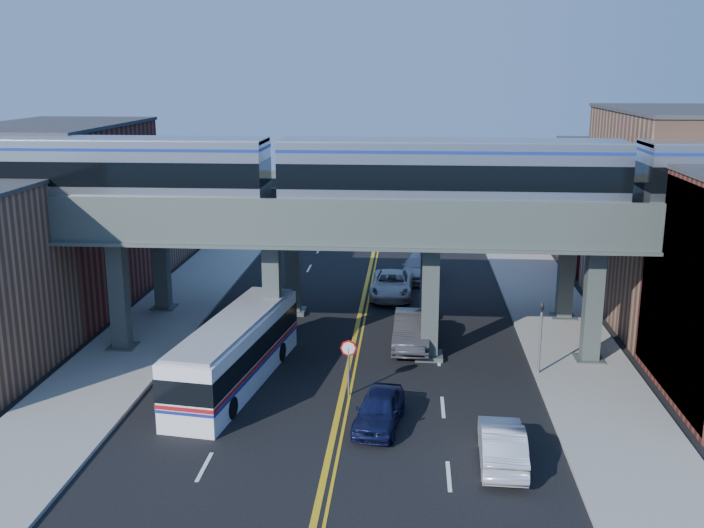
% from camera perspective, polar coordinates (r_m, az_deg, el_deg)
% --- Properties ---
extents(ground, '(120.00, 120.00, 0.00)m').
position_cam_1_polar(ground, '(33.20, -1.20, -11.55)').
color(ground, black).
rests_on(ground, ground).
extents(sidewalk_west, '(5.00, 70.00, 0.16)m').
position_cam_1_polar(sidewalk_west, '(44.69, -14.82, -5.08)').
color(sidewalk_west, gray).
rests_on(sidewalk_west, ground).
extents(sidewalk_east, '(5.00, 70.00, 0.16)m').
position_cam_1_polar(sidewalk_east, '(43.14, 15.61, -5.83)').
color(sidewalk_east, gray).
rests_on(sidewalk_east, ground).
extents(building_west_b, '(8.00, 14.00, 11.00)m').
position_cam_1_polar(building_west_b, '(51.36, -20.43, 3.20)').
color(building_west_b, maroon).
rests_on(building_west_b, ground).
extents(building_west_c, '(8.00, 10.00, 8.00)m').
position_cam_1_polar(building_west_c, '(63.46, -15.50, 4.09)').
color(building_west_c, '#8B6248').
rests_on(building_west_c, ground).
extents(building_east_b, '(8.00, 14.00, 12.00)m').
position_cam_1_polar(building_east_b, '(49.10, 22.79, 3.12)').
color(building_east_b, '#8B6248').
rests_on(building_east_b, ground).
extents(building_east_c, '(8.00, 10.00, 9.00)m').
position_cam_1_polar(building_east_c, '(61.63, 18.97, 4.03)').
color(building_east_c, maroon).
rests_on(building_east_c, ground).
extents(mural_panel, '(0.10, 9.50, 9.50)m').
position_cam_1_polar(mural_panel, '(37.01, 22.47, -2.08)').
color(mural_panel, teal).
rests_on(mural_panel, ground).
extents(elevated_viaduct_near, '(52.00, 3.60, 7.40)m').
position_cam_1_polar(elevated_viaduct_near, '(38.74, -0.10, 2.30)').
color(elevated_viaduct_near, '#394240').
rests_on(elevated_viaduct_near, ground).
extents(elevated_viaduct_far, '(52.00, 3.60, 7.40)m').
position_cam_1_polar(elevated_viaduct_far, '(45.60, 0.59, 4.06)').
color(elevated_viaduct_far, '#394240').
rests_on(elevated_viaduct_far, ground).
extents(transit_train, '(50.84, 3.19, 3.72)m').
position_cam_1_polar(transit_train, '(38.19, 7.17, 6.49)').
color(transit_train, black).
rests_on(transit_train, elevated_viaduct_near).
extents(stop_sign, '(0.76, 0.09, 2.63)m').
position_cam_1_polar(stop_sign, '(35.24, -0.25, -6.89)').
color(stop_sign, slate).
rests_on(stop_sign, ground).
extents(traffic_signal, '(0.15, 0.18, 4.10)m').
position_cam_1_polar(traffic_signal, '(38.29, 13.57, -4.71)').
color(traffic_signal, slate).
rests_on(traffic_signal, ground).
extents(transit_bus, '(4.16, 11.76, 2.96)m').
position_cam_1_polar(transit_bus, '(37.03, -8.48, -6.39)').
color(transit_bus, white).
rests_on(transit_bus, ground).
extents(car_lane_a, '(2.33, 4.53, 1.47)m').
position_cam_1_polar(car_lane_a, '(32.72, 1.98, -10.53)').
color(car_lane_a, '#0F1438').
rests_on(car_lane_a, ground).
extents(car_lane_b, '(2.10, 5.53, 1.80)m').
position_cam_1_polar(car_lane_b, '(41.75, 4.42, -4.81)').
color(car_lane_b, '#323235').
rests_on(car_lane_b, ground).
extents(car_lane_c, '(2.78, 5.75, 1.58)m').
position_cam_1_polar(car_lane_c, '(50.82, 2.91, -1.49)').
color(car_lane_c, silver).
rests_on(car_lane_c, ground).
extents(car_lane_d, '(2.82, 5.75, 1.61)m').
position_cam_1_polar(car_lane_d, '(55.22, 4.89, -0.25)').
color(car_lane_d, '#A3A3A7').
rests_on(car_lane_d, ground).
extents(car_parked_curb, '(1.80, 4.72, 1.53)m').
position_cam_1_polar(car_parked_curb, '(30.40, 10.86, -12.73)').
color(car_parked_curb, silver).
rests_on(car_parked_curb, ground).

